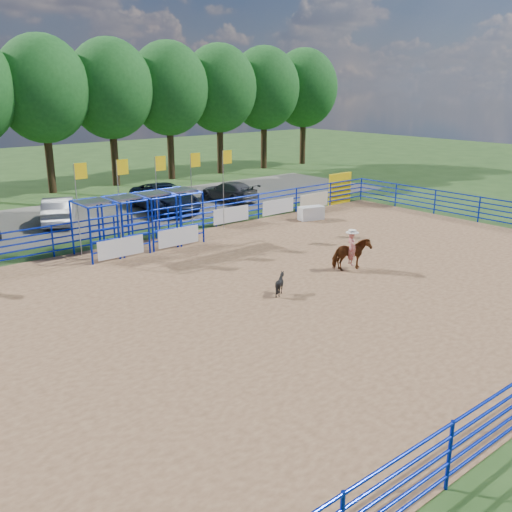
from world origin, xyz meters
The scene contains 12 objects.
ground centered at (0.00, 0.00, 0.00)m, with size 120.00×120.00×0.00m, color #335522.
arena_dirt centered at (0.00, 0.00, 0.01)m, with size 30.00×20.00×0.02m, color #9C734E.
gravel_strip centered at (0.00, 17.00, 0.01)m, with size 40.00×10.00×0.01m, color slate.
announcer_table centered at (8.20, 7.91, 0.41)m, with size 1.45×0.67×0.77m, color silver.
horse_and_rider centered at (2.87, 0.21, 0.85)m, with size 1.73×1.20×2.42m.
calf centered at (-1.35, -0.06, 0.42)m, with size 0.65×0.73×0.80m, color black.
car_b centered at (-3.29, 16.25, 0.76)m, with size 1.59×4.57×1.51m, color gray.
car_c centered at (2.97, 15.33, 0.84)m, with size 2.74×5.94×1.65m, color black.
car_d centered at (7.96, 15.43, 0.65)m, with size 1.80×4.42×1.28m, color #5C5C5E.
perimeter_fence centered at (0.00, 0.00, 0.75)m, with size 30.10×20.10×1.50m.
chute_assembly centered at (-1.90, 8.84, 1.26)m, with size 19.32×2.41×4.20m.
treeline centered at (0.00, 26.00, 7.53)m, with size 56.40×6.40×11.24m.
Camera 1 is at (-14.67, -14.76, 7.43)m, focal length 40.00 mm.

